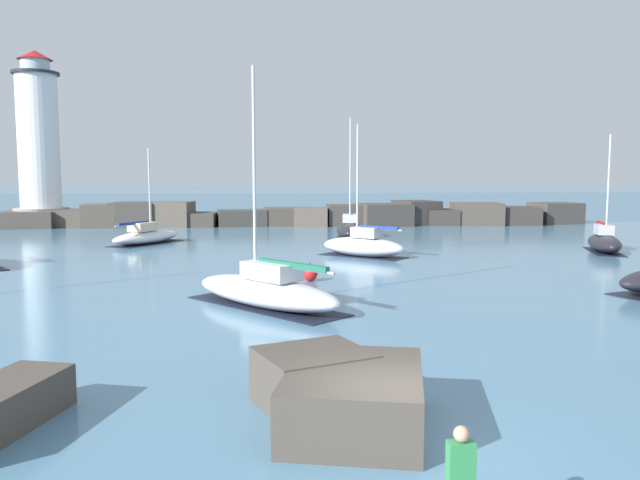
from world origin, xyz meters
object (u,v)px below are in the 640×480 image
object	(u,v)px
sailboat_moored_1	(266,290)
mooring_buoy_orange_near	(310,274)
lighthouse	(39,149)
sailboat_moored_2	(350,229)
sailboat_moored_0	(363,245)
sailboat_moored_3	(146,236)
sailboat_moored_4	(604,242)
person_on_rocks	(460,480)

from	to	relation	value
sailboat_moored_1	mooring_buoy_orange_near	distance (m)	5.93
lighthouse	sailboat_moored_2	bearing A→B (deg)	-27.69
sailboat_moored_0	sailboat_moored_2	xyz separation A→B (m)	(0.61, 10.74, 0.05)
sailboat_moored_3	sailboat_moored_4	world-z (taller)	sailboat_moored_4
sailboat_moored_3	person_on_rocks	size ratio (longest dim) A/B	4.16
sailboat_moored_2	sailboat_moored_3	world-z (taller)	sailboat_moored_2
sailboat_moored_0	sailboat_moored_1	distance (m)	15.54
sailboat_moored_2	mooring_buoy_orange_near	size ratio (longest dim) A/B	10.42
sailboat_moored_2	mooring_buoy_orange_near	world-z (taller)	sailboat_moored_2
sailboat_moored_0	person_on_rocks	distance (m)	30.29
sailboat_moored_4	sailboat_moored_2	bearing A→B (deg)	147.45
sailboat_moored_0	lighthouse	bearing A→B (deg)	137.43
sailboat_moored_1	sailboat_moored_3	world-z (taller)	sailboat_moored_1
sailboat_moored_1	sailboat_moored_3	distance (m)	24.53
sailboat_moored_2	lighthouse	bearing A→B (deg)	152.31
sailboat_moored_3	mooring_buoy_orange_near	distance (m)	20.49
sailboat_moored_0	mooring_buoy_orange_near	xyz separation A→B (m)	(-3.90, -8.80, -0.34)
sailboat_moored_0	mooring_buoy_orange_near	world-z (taller)	sailboat_moored_0
sailboat_moored_0	sailboat_moored_3	distance (m)	17.08
sailboat_moored_1	lighthouse	bearing A→B (deg)	118.85
sailboat_moored_3	mooring_buoy_orange_near	xyz separation A→B (m)	(10.88, -17.36, -0.21)
sailboat_moored_0	sailboat_moored_4	bearing A→B (deg)	3.18
sailboat_moored_4	mooring_buoy_orange_near	size ratio (longest dim) A/B	8.40
sailboat_moored_1	sailboat_moored_0	bearing A→B (deg)	67.36
sailboat_moored_4	mooring_buoy_orange_near	bearing A→B (deg)	-154.08
sailboat_moored_1	person_on_rocks	distance (m)	15.97
sailboat_moored_3	sailboat_moored_1	bearing A→B (deg)	-68.99
lighthouse	sailboat_moored_2	distance (m)	33.13
mooring_buoy_orange_near	person_on_rocks	world-z (taller)	person_on_rocks
sailboat_moored_4	person_on_rocks	size ratio (longest dim) A/B	4.52
sailboat_moored_3	person_on_rocks	world-z (taller)	sailboat_moored_3
lighthouse	person_on_rocks	xyz separation A→B (m)	(24.72, -55.91, -6.61)
mooring_buoy_orange_near	sailboat_moored_2	bearing A→B (deg)	77.02
sailboat_moored_2	sailboat_moored_1	bearing A→B (deg)	-104.72
sailboat_moored_4	person_on_rocks	world-z (taller)	sailboat_moored_4
sailboat_moored_3	lighthouse	bearing A→B (deg)	127.67
sailboat_moored_1	mooring_buoy_orange_near	xyz separation A→B (m)	(2.08, 5.55, -0.29)
sailboat_moored_0	person_on_rocks	xyz separation A→B (m)	(-3.38, -30.10, 0.25)
person_on_rocks	sailboat_moored_1	bearing A→B (deg)	99.38
sailboat_moored_1	mooring_buoy_orange_near	size ratio (longest dim) A/B	10.06
lighthouse	mooring_buoy_orange_near	bearing A→B (deg)	-55.04
sailboat_moored_0	sailboat_moored_1	bearing A→B (deg)	-112.64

